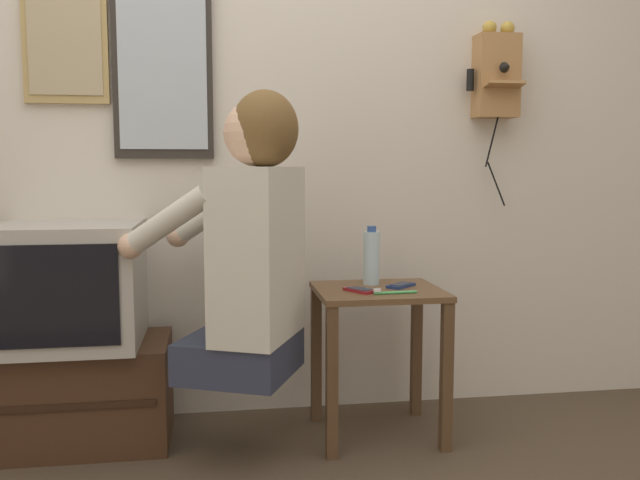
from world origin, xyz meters
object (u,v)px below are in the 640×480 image
(framed_picture, at_px, (65,44))
(toothbrush, at_px, (392,292))
(wall_phone_antique, at_px, (496,74))
(wall_mirror, at_px, (163,65))
(cell_phone_held, at_px, (360,290))
(person, at_px, (251,241))
(cell_phone_spare, at_px, (401,285))
(water_bottle, at_px, (371,257))
(television, at_px, (71,283))

(framed_picture, relative_size, toothbrush, 2.75)
(wall_phone_antique, distance_m, wall_mirror, 1.38)
(framed_picture, bearing_deg, cell_phone_held, -19.42)
(wall_mirror, xyz_separation_m, cell_phone_held, (0.72, -0.38, -0.86))
(framed_picture, distance_m, toothbrush, 1.57)
(person, bearing_deg, wall_phone_antique, -43.75)
(cell_phone_spare, distance_m, water_bottle, 0.16)
(television, distance_m, water_bottle, 1.14)
(wall_phone_antique, height_order, framed_picture, framed_picture)
(wall_mirror, bearing_deg, cell_phone_spare, -18.84)
(television, distance_m, framed_picture, 0.93)
(framed_picture, height_order, water_bottle, framed_picture)
(cell_phone_spare, relative_size, water_bottle, 0.57)
(wall_phone_antique, relative_size, wall_mirror, 1.05)
(wall_phone_antique, relative_size, cell_phone_spare, 5.87)
(wall_phone_antique, relative_size, framed_picture, 1.71)
(wall_mirror, height_order, cell_phone_held, wall_mirror)
(person, distance_m, wall_mirror, 0.87)
(toothbrush, bearing_deg, wall_mirror, 57.75)
(person, distance_m, cell_phone_spare, 0.64)
(water_bottle, bearing_deg, wall_phone_antique, 18.32)
(person, height_order, cell_phone_held, person)
(person, distance_m, framed_picture, 1.10)
(television, bearing_deg, framed_picture, 97.38)
(television, height_order, water_bottle, television)
(television, xyz_separation_m, wall_mirror, (0.34, 0.22, 0.83))
(person, height_order, framed_picture, framed_picture)
(cell_phone_held, distance_m, toothbrush, 0.12)
(wall_mirror, distance_m, toothbrush, 1.27)
(television, distance_m, toothbrush, 1.18)
(framed_picture, relative_size, cell_phone_spare, 3.43)
(framed_picture, bearing_deg, wall_mirror, -0.49)
(wall_phone_antique, height_order, water_bottle, wall_phone_antique)
(person, distance_m, wall_phone_antique, 1.31)
(wall_phone_antique, bearing_deg, cell_phone_spare, -151.00)
(person, relative_size, toothbrush, 6.00)
(wall_phone_antique, height_order, cell_phone_spare, wall_phone_antique)
(person, xyz_separation_m, cell_phone_held, (0.40, 0.09, -0.20))
(framed_picture, xyz_separation_m, water_bottle, (1.16, -0.24, -0.82))
(television, xyz_separation_m, cell_phone_held, (1.06, -0.16, -0.03))
(wall_mirror, relative_size, cell_phone_held, 5.38)
(water_bottle, bearing_deg, wall_mirror, 163.75)
(person, relative_size, cell_phone_held, 7.20)
(framed_picture, bearing_deg, water_bottle, -11.45)
(wall_phone_antique, distance_m, toothbrush, 1.08)
(television, xyz_separation_m, wall_phone_antique, (1.71, 0.17, 0.82))
(television, height_order, toothbrush, television)
(person, height_order, wall_phone_antique, wall_phone_antique)
(wall_mirror, relative_size, toothbrush, 4.48)
(toothbrush, bearing_deg, cell_phone_held, 54.67)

